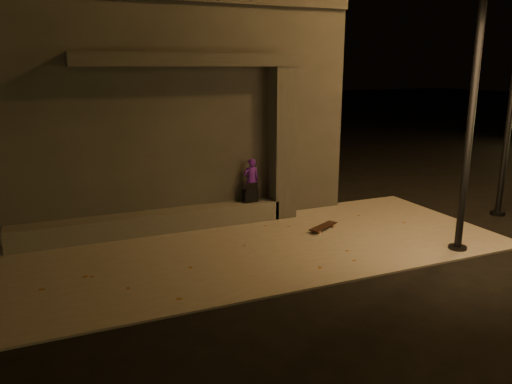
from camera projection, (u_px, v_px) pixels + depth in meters
name	position (u px, v px, depth m)	size (l,w,h in m)	color
ground	(289.00, 289.00, 8.42)	(120.00, 120.00, 0.00)	black
sidewalk	(244.00, 249.00, 10.19)	(11.00, 4.40, 0.04)	slate
building	(145.00, 107.00, 13.17)	(9.00, 5.10, 5.22)	#383532
ledge	(152.00, 222.00, 11.11)	(6.00, 0.55, 0.45)	#58554F
column	(282.00, 144.00, 11.96)	(0.55, 0.55, 3.60)	#383532
canopy	(190.00, 60.00, 10.68)	(5.00, 0.70, 0.28)	#383532
skateboarder	(251.00, 180.00, 11.85)	(0.38, 0.25, 1.05)	#54189D
backpack	(250.00, 195.00, 11.93)	(0.35, 0.23, 0.48)	black
skateboard	(323.00, 226.00, 11.30)	(0.88, 0.60, 0.10)	black
street_lamp_0	(481.00, 24.00, 9.07)	(0.36, 0.36, 7.78)	black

